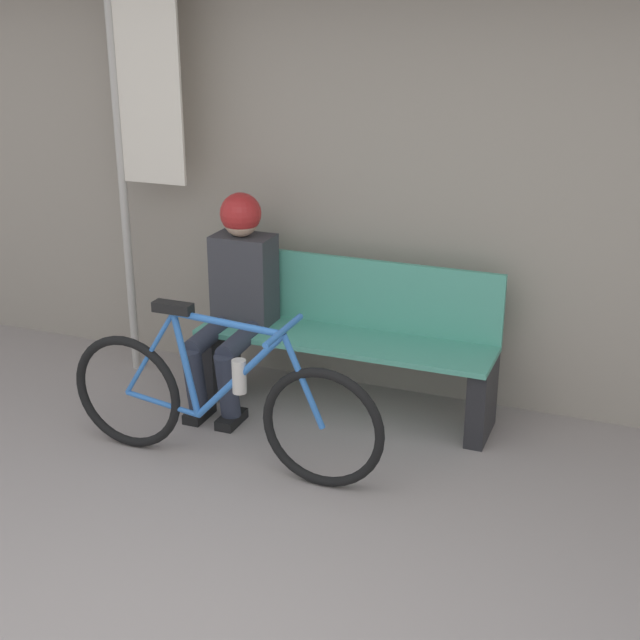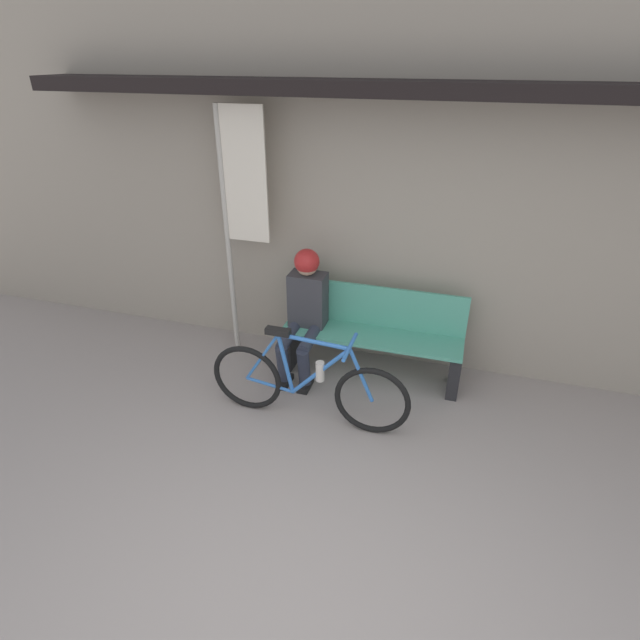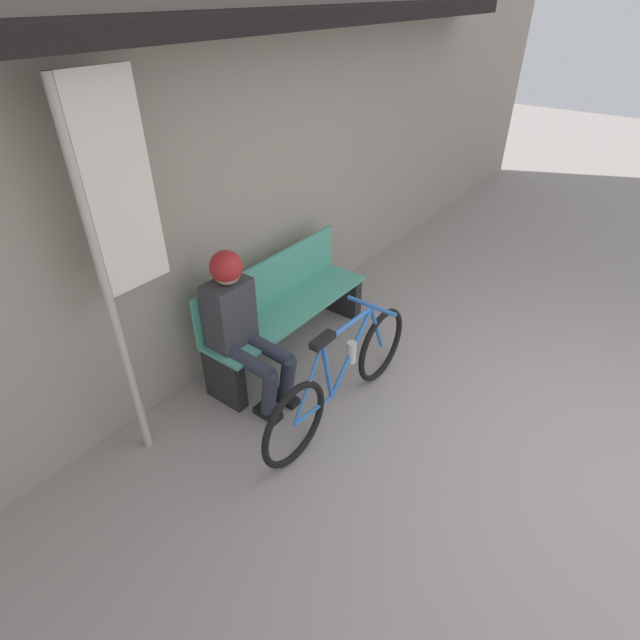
{
  "view_description": "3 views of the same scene",
  "coord_description": "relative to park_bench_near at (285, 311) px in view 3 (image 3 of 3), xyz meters",
  "views": [
    {
      "loc": [
        1.39,
        -1.74,
        2.26
      ],
      "look_at": [
        -0.14,
        2.12,
        0.7
      ],
      "focal_mm": 50.0,
      "sensor_mm": 36.0,
      "label": 1
    },
    {
      "loc": [
        0.55,
        -1.4,
        2.74
      ],
      "look_at": [
        -0.52,
        2.11,
        0.76
      ],
      "focal_mm": 28.0,
      "sensor_mm": 36.0,
      "label": 2
    },
    {
      "loc": [
        -2.8,
        0.23,
        2.68
      ],
      "look_at": [
        -0.27,
        2.13,
        0.55
      ],
      "focal_mm": 28.0,
      "sensor_mm": 36.0,
      "label": 3
    }
  ],
  "objects": [
    {
      "name": "ground_plane",
      "position": [
        0.16,
        -2.59,
        -0.4
      ],
      "size": [
        24.0,
        24.0,
        0.0
      ],
      "primitive_type": "plane",
      "color": "gray"
    },
    {
      "name": "storefront_wall",
      "position": [
        0.16,
        0.39,
        1.26
      ],
      "size": [
        12.0,
        0.56,
        3.2
      ],
      "color": "#9E9384",
      "rests_on": "ground_plane"
    },
    {
      "name": "park_bench_near",
      "position": [
        0.0,
        0.0,
        0.0
      ],
      "size": [
        1.66,
        0.42,
        0.85
      ],
      "color": "#51A88E",
      "rests_on": "ground_plane"
    },
    {
      "name": "bicycle",
      "position": [
        -0.36,
        -0.84,
        -0.06
      ],
      "size": [
        1.69,
        0.4,
        0.84
      ],
      "color": "black",
      "rests_on": "ground_plane"
    },
    {
      "name": "person_seated",
      "position": [
        -0.62,
        -0.12,
        0.29
      ],
      "size": [
        0.34,
        0.63,
        1.2
      ],
      "color": "#2D3342",
      "rests_on": "ground_plane"
    },
    {
      "name": "banner_pole",
      "position": [
        -1.29,
        0.06,
        1.15
      ],
      "size": [
        0.45,
        0.05,
        2.37
      ],
      "color": "#B7B2A8",
      "rests_on": "ground_plane"
    }
  ]
}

